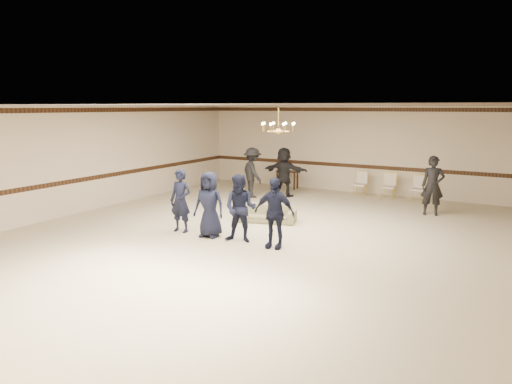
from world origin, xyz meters
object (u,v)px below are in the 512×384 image
(boy_c, at_px, (240,208))
(settee, at_px, (266,213))
(chandelier, at_px, (278,119))
(boy_b, at_px, (209,204))
(adult_left, at_px, (252,173))
(adult_right, at_px, (433,186))
(boy_a, at_px, (181,201))
(console_table, at_px, (287,179))
(adult_mid, at_px, (284,172))
(banquet_chair_left, at_px, (360,184))
(banquet_chair_mid, at_px, (388,187))
(boy_d, at_px, (274,213))
(banquet_chair_right, at_px, (418,189))

(boy_c, distance_m, settee, 2.12)
(chandelier, height_order, boy_b, chandelier)
(adult_left, height_order, adult_right, same)
(boy_a, xyz_separation_m, console_table, (-0.44, 7.09, -0.46))
(boy_b, bearing_deg, boy_c, -7.44)
(adult_mid, xyz_separation_m, banquet_chair_left, (2.39, 1.32, -0.44))
(adult_mid, distance_m, adult_right, 5.12)
(banquet_chair_left, distance_m, banquet_chair_mid, 1.00)
(boy_a, relative_size, adult_left, 0.92)
(settee, bearing_deg, chandelier, -50.93)
(chandelier, height_order, boy_d, chandelier)
(boy_d, bearing_deg, banquet_chair_left, 84.19)
(adult_left, relative_size, adult_right, 1.00)
(adult_left, bearing_deg, adult_right, -141.78)
(boy_d, relative_size, adult_mid, 0.92)
(boy_a, bearing_deg, settee, 50.45)
(boy_a, relative_size, boy_c, 1.00)
(boy_c, bearing_deg, settee, 88.45)
(settee, height_order, banquet_chair_right, banquet_chair_right)
(adult_right, bearing_deg, adult_left, 170.80)
(banquet_chair_mid, bearing_deg, boy_c, -109.14)
(adult_left, bearing_deg, banquet_chair_mid, -119.47)
(boy_b, relative_size, adult_right, 0.92)
(settee, height_order, banquet_chair_mid, banquet_chair_mid)
(boy_d, distance_m, banquet_chair_left, 6.90)
(adult_right, bearing_deg, chandelier, -145.14)
(adult_mid, xyz_separation_m, banquet_chair_mid, (3.39, 1.32, -0.44))
(boy_b, relative_size, console_table, 1.93)
(adult_left, height_order, adult_mid, same)
(settee, xyz_separation_m, banquet_chair_right, (3.17, 4.89, 0.20))
(boy_a, relative_size, boy_d, 1.00)
(boy_d, bearing_deg, adult_left, 118.17)
(boy_c, xyz_separation_m, banquet_chair_right, (2.76, 6.89, -0.37))
(boy_a, distance_m, adult_mid, 5.58)
(adult_right, xyz_separation_m, banquet_chair_left, (-2.71, 1.72, -0.44))
(adult_left, bearing_deg, chandelier, 164.92)
(boy_a, height_order, settee, boy_a)
(boy_c, distance_m, console_table, 7.45)
(boy_a, xyz_separation_m, adult_mid, (0.17, 5.58, 0.07))
(boy_b, height_order, banquet_chair_mid, boy_b)
(adult_left, bearing_deg, boy_c, 152.80)
(settee, xyz_separation_m, console_table, (-1.83, 5.09, 0.11))
(boy_a, distance_m, adult_right, 7.39)
(boy_d, bearing_deg, console_table, 106.91)
(boy_d, distance_m, banquet_chair_right, 7.15)
(settee, bearing_deg, boy_b, -120.67)
(console_table, bearing_deg, boy_c, -71.52)
(adult_mid, bearing_deg, banquet_chair_right, -166.74)
(chandelier, bearing_deg, settee, 145.88)
(banquet_chair_left, bearing_deg, adult_right, -32.07)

